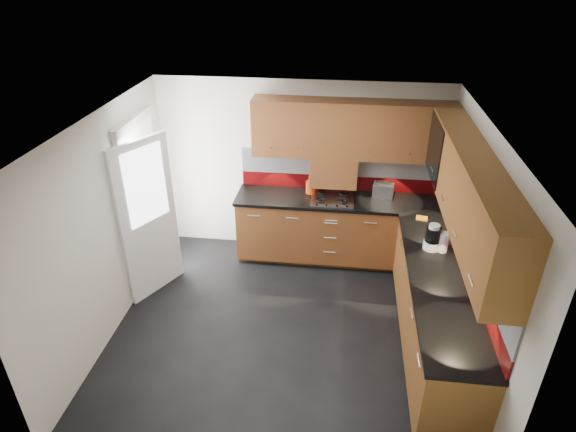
# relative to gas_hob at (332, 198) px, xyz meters

# --- Properties ---
(room) EXTENTS (4.00, 3.80, 2.64)m
(room) POSITION_rel_gas_hob_xyz_m (-0.45, -1.47, 0.54)
(room) COLOR black
(base_cabinets) EXTENTS (2.70, 3.20, 0.95)m
(base_cabinets) POSITION_rel_gas_hob_xyz_m (0.62, -0.75, -0.52)
(base_cabinets) COLOR #5C3214
(base_cabinets) RESTS_ON room
(countertop) EXTENTS (2.72, 3.22, 0.04)m
(countertop) POSITION_rel_gas_hob_xyz_m (0.60, -0.77, -0.03)
(countertop) COLOR black
(countertop) RESTS_ON base_cabinets
(backsplash) EXTENTS (2.70, 3.20, 0.54)m
(backsplash) POSITION_rel_gas_hob_xyz_m (0.83, -0.54, 0.26)
(backsplash) COLOR maroon
(backsplash) RESTS_ON countertop
(upper_cabinets) EXTENTS (2.50, 3.20, 0.72)m
(upper_cabinets) POSITION_rel_gas_hob_xyz_m (0.78, -0.69, 0.88)
(upper_cabinets) COLOR #5C3214
(upper_cabinets) RESTS_ON room
(extractor_hood) EXTENTS (0.60, 0.33, 0.40)m
(extractor_hood) POSITION_rel_gas_hob_xyz_m (0.00, 0.17, 0.33)
(extractor_hood) COLOR #5C3214
(extractor_hood) RESTS_ON room
(glass_cabinet) EXTENTS (0.32, 0.80, 0.66)m
(glass_cabinet) POSITION_rel_gas_hob_xyz_m (1.26, -0.40, 0.91)
(glass_cabinet) COLOR black
(glass_cabinet) RESTS_ON room
(back_door) EXTENTS (0.42, 1.19, 2.04)m
(back_door) POSITION_rel_gas_hob_xyz_m (-2.23, -0.72, 0.08)
(back_door) COLOR white
(back_door) RESTS_ON room
(gas_hob) EXTENTS (0.55, 0.49, 0.04)m
(gas_hob) POSITION_rel_gas_hob_xyz_m (0.00, 0.00, 0.00)
(gas_hob) COLOR silver
(gas_hob) RESTS_ON countertop
(utensil_pot) EXTENTS (0.13, 0.13, 0.48)m
(utensil_pot) POSITION_rel_gas_hob_xyz_m (-0.30, 0.16, 0.09)
(utensil_pot) COLOR #DB4514
(utensil_pot) RESTS_ON countertop
(toaster) EXTENTS (0.29, 0.21, 0.19)m
(toaster) POSITION_rel_gas_hob_xyz_m (0.66, 0.16, 0.08)
(toaster) COLOR silver
(toaster) RESTS_ON countertop
(food_processor) EXTENTS (0.18, 0.18, 0.30)m
(food_processor) POSITION_rel_gas_hob_xyz_m (1.12, -1.05, 0.12)
(food_processor) COLOR white
(food_processor) RESTS_ON countertop
(paper_towel) EXTENTS (0.12, 0.12, 0.22)m
(paper_towel) POSITION_rel_gas_hob_xyz_m (1.23, -1.09, 0.10)
(paper_towel) COLOR white
(paper_towel) RESTS_ON countertop
(orange_cloth) EXTENTS (0.15, 0.14, 0.01)m
(orange_cloth) POSITION_rel_gas_hob_xyz_m (1.09, -0.39, -0.01)
(orange_cloth) COLOR orange
(orange_cloth) RESTS_ON countertop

